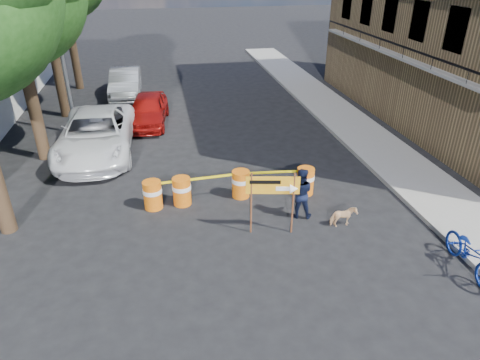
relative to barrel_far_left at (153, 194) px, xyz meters
name	(u,v)px	position (x,y,z in m)	size (l,w,h in m)	color
ground	(258,244)	(2.75, -2.46, -0.47)	(120.00, 120.00, 0.00)	black
sidewalk_east	(370,141)	(8.95, 3.54, -0.40)	(2.40, 40.00, 0.15)	gray
streetlamp	(58,29)	(-3.19, 7.04, 3.90)	(1.25, 0.18, 8.00)	gray
barrel_far_left	(153,194)	(0.00, 0.00, 0.00)	(0.58, 0.58, 0.90)	#CE5C0C
barrel_mid_left	(182,191)	(0.89, 0.06, 0.00)	(0.58, 0.58, 0.90)	#CE5C0C
barrel_mid_right	(241,183)	(2.78, 0.18, 0.00)	(0.58, 0.58, 0.90)	#CE5C0C
barrel_far_right	(305,180)	(4.87, -0.03, 0.00)	(0.58, 0.58, 0.90)	#CE5C0C
detour_sign	(280,190)	(3.40, -2.03, 0.89)	(1.43, 0.44, 1.86)	#592D19
pedestrian	(300,193)	(4.25, -1.31, 0.31)	(0.76, 0.59, 1.55)	black
bicycle	(476,237)	(7.55, -4.50, 0.53)	(0.69, 1.05, 1.99)	#122E9A
dog	(343,217)	(5.32, -2.08, -0.16)	(0.34, 0.74, 0.62)	#E4B683
suv_white	(96,134)	(-2.05, 4.58, 0.34)	(2.70, 5.86, 1.63)	white
sedan_red	(148,110)	(-0.08, 7.59, 0.22)	(1.63, 4.06, 1.38)	maroon
sedan_silver	(125,83)	(-1.28, 12.43, 0.26)	(1.55, 4.44, 1.46)	#A4A6AB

